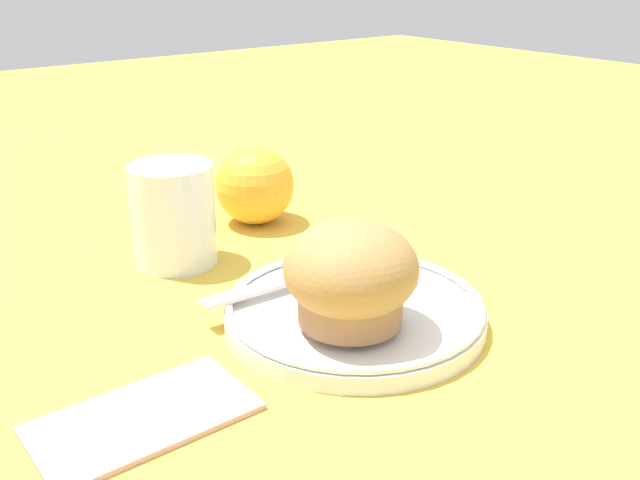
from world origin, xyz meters
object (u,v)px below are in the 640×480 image
muffin (351,276)px  orange_fruit (255,185)px  butter_knife (306,275)px  juice_glass (174,214)px

muffin → orange_fruit: size_ratio=1.17×
muffin → orange_fruit: muffin is taller
butter_knife → orange_fruit: bearing=72.5°
muffin → orange_fruit: (0.09, 0.26, -0.01)m
butter_knife → juice_glass: 0.15m
butter_knife → orange_fruit: orange_fruit is taller
juice_glass → butter_knife: bearing=-69.7°
muffin → juice_glass: 0.22m
butter_knife → orange_fruit: (0.07, 0.18, 0.02)m
butter_knife → juice_glass: (-0.05, 0.14, 0.03)m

